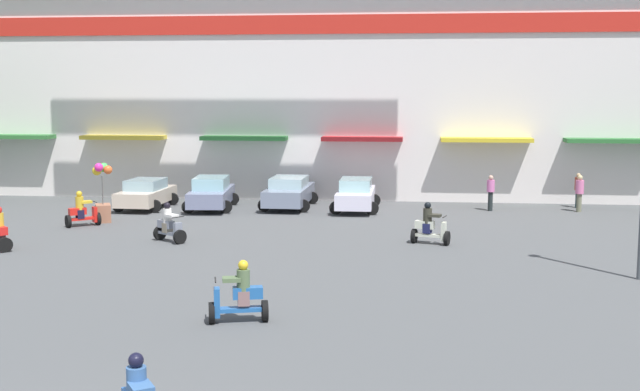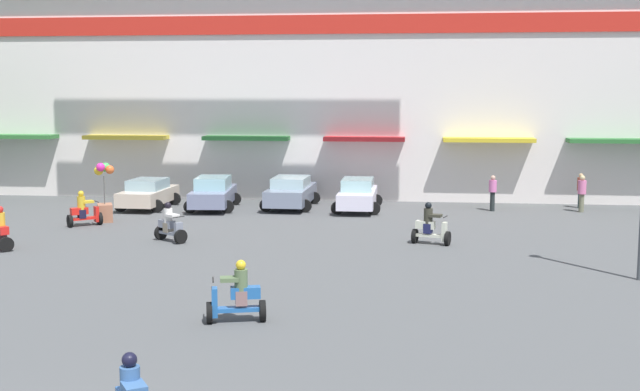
% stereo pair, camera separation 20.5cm
% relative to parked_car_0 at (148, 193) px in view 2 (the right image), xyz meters
% --- Properties ---
extents(ground_plane, '(128.00, 128.00, 0.00)m').
position_rel_parked_car_0_xyz_m(ground_plane, '(6.91, -13.26, -0.71)').
color(ground_plane, '#4D5051').
extents(colonial_building, '(36.35, 17.72, 20.86)m').
position_rel_parked_car_0_xyz_m(colonial_building, '(6.91, 10.18, 8.03)').
color(colonial_building, silver).
rests_on(colonial_building, ground).
extents(parked_car_0, '(2.44, 4.04, 1.39)m').
position_rel_parked_car_0_xyz_m(parked_car_0, '(0.00, 0.00, 0.00)').
color(parked_car_0, beige).
rests_on(parked_car_0, ground).
extents(parked_car_1, '(2.54, 4.38, 1.53)m').
position_rel_parked_car_0_xyz_m(parked_car_1, '(3.12, 0.13, 0.05)').
color(parked_car_1, slate).
rests_on(parked_car_1, ground).
extents(parked_car_2, '(2.50, 4.49, 1.48)m').
position_rel_parked_car_0_xyz_m(parked_car_2, '(6.68, 0.98, 0.04)').
color(parked_car_2, gray).
rests_on(parked_car_2, ground).
extents(parked_car_3, '(2.24, 4.23, 1.49)m').
position_rel_parked_car_0_xyz_m(parked_car_3, '(9.89, 0.47, 0.04)').
color(parked_car_3, silver).
rests_on(parked_car_3, ground).
extents(scooter_rider_0, '(1.51, 0.86, 1.54)m').
position_rel_parked_car_0_xyz_m(scooter_rider_0, '(8.28, -17.96, -0.07)').
color(scooter_rider_0, black).
rests_on(scooter_rider_0, ground).
extents(scooter_rider_1, '(1.40, 1.21, 1.47)m').
position_rel_parked_car_0_xyz_m(scooter_rider_1, '(3.54, -8.04, -0.12)').
color(scooter_rider_1, black).
rests_on(scooter_rider_1, ground).
extents(scooter_rider_2, '(1.33, 1.30, 1.55)m').
position_rel_parked_car_0_xyz_m(scooter_rider_2, '(-1.96, -10.16, -0.07)').
color(scooter_rider_2, black).
rests_on(scooter_rider_2, ground).
extents(scooter_rider_4, '(1.46, 0.89, 1.54)m').
position_rel_parked_car_0_xyz_m(scooter_rider_4, '(13.12, -7.43, -0.08)').
color(scooter_rider_4, black).
rests_on(scooter_rider_4, ground).
extents(scooter_rider_5, '(1.39, 1.27, 1.48)m').
position_rel_parked_car_0_xyz_m(scooter_rider_5, '(-0.99, -5.16, -0.11)').
color(scooter_rider_5, black).
rests_on(scooter_rider_5, ground).
extents(pedestrian_0, '(0.44, 0.44, 1.66)m').
position_rel_parked_car_0_xyz_m(pedestrian_0, '(20.32, 2.44, 0.24)').
color(pedestrian_0, '#20353B').
rests_on(pedestrian_0, ground).
extents(pedestrian_1, '(0.52, 0.52, 1.70)m').
position_rel_parked_car_0_xyz_m(pedestrian_1, '(20.13, 1.16, 0.25)').
color(pedestrian_1, '#6C6D55').
rests_on(pedestrian_1, ground).
extents(pedestrian_2, '(0.45, 0.45, 1.66)m').
position_rel_parked_car_0_xyz_m(pedestrian_2, '(16.11, 1.03, 0.24)').
color(pedestrian_2, '#202727').
rests_on(pedestrian_2, ground).
extents(balloon_vendor_cart, '(0.92, 1.07, 2.54)m').
position_rel_parked_car_0_xyz_m(balloon_vendor_cart, '(-0.58, -3.93, 0.34)').
color(balloon_vendor_cart, '#9D654B').
rests_on(balloon_vendor_cart, ground).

